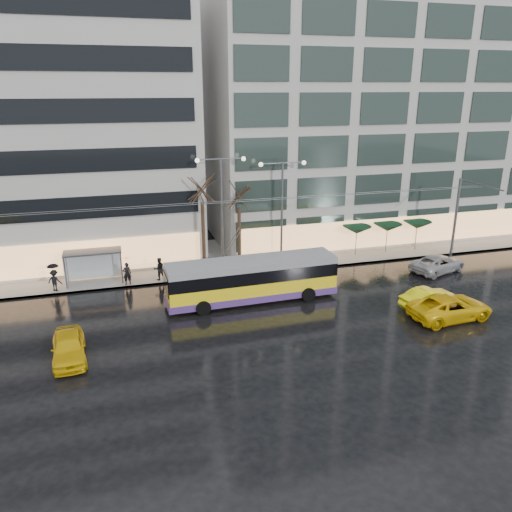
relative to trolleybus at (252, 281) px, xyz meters
name	(u,v)px	position (x,y,z in m)	size (l,w,h in m)	color
ground	(229,332)	(-2.65, -4.23, -1.49)	(140.00, 140.00, 0.00)	black
sidewalk	(215,257)	(-0.65, 9.77, -1.42)	(80.00, 10.00, 0.15)	gray
kerb	(228,277)	(-0.65, 4.82, -1.42)	(80.00, 0.10, 0.15)	slate
building_right	(373,104)	(16.35, 14.77, 11.16)	(32.00, 14.00, 25.00)	#AFADA7
trolleybus	(252,281)	(0.00, 0.00, 0.00)	(11.97, 4.74, 5.52)	yellow
catenary	(217,230)	(-1.65, 3.71, 2.76)	(42.24, 5.12, 7.00)	#595B60
bus_shelter	(88,259)	(-11.04, 6.46, 0.47)	(4.20, 1.60, 2.51)	#595B60
street_lamp_near	(222,198)	(-0.65, 6.57, 4.50)	(3.96, 0.36, 9.03)	#595B60
street_lamp_far	(282,198)	(4.35, 6.57, 4.22)	(3.96, 0.36, 8.53)	#595B60
tree_a	(202,185)	(-2.15, 6.77, 5.59)	(3.20, 3.20, 8.40)	black
tree_b	(239,191)	(0.85, 6.97, 4.91)	(3.20, 3.20, 7.70)	black
parasol_a	(357,230)	(11.35, 6.77, 0.95)	(2.50, 2.50, 2.65)	#595B60
parasol_b	(388,227)	(14.35, 6.77, 0.95)	(2.50, 2.50, 2.65)	#595B60
parasol_c	(417,225)	(17.35, 6.77, 0.95)	(2.50, 2.50, 2.65)	#595B60
taxi_a	(69,347)	(-11.80, -4.90, -0.75)	(1.75, 4.35, 1.48)	yellow
taxi_b	(429,298)	(11.26, -4.38, -0.81)	(1.44, 4.14, 1.36)	#F6EF0C
taxi_c	(450,307)	(11.57, -6.22, -0.72)	(2.56, 5.55, 1.54)	yellow
sedan_silver	(438,264)	(16.05, 1.49, -0.81)	(2.28, 4.94, 1.37)	#B2B2B7
pedestrian_a	(126,266)	(-8.30, 5.17, 0.09)	(1.09, 1.10, 2.19)	black
pedestrian_b	(159,269)	(-5.89, 5.48, -0.46)	(0.97, 0.81, 1.77)	black
pedestrian_c	(54,276)	(-13.41, 5.30, -0.23)	(1.19, 1.08, 2.11)	black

